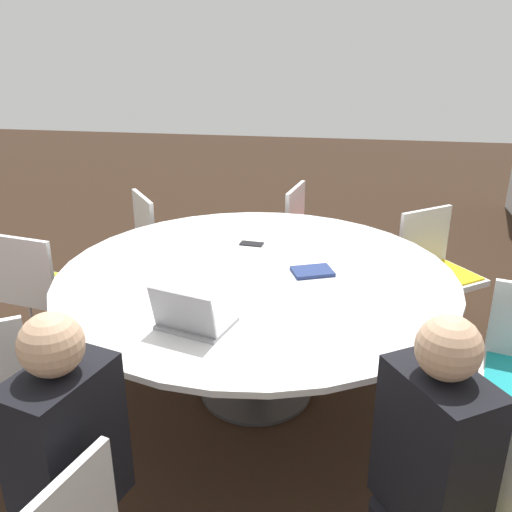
{
  "coord_description": "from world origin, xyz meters",
  "views": [
    {
      "loc": [
        2.75,
        0.42,
        1.99
      ],
      "look_at": [
        0.0,
        0.0,
        0.85
      ],
      "focal_mm": 40.0,
      "sensor_mm": 36.0,
      "label": 1
    }
  ],
  "objects_px": {
    "chair_3": "(435,264)",
    "chair_5": "(162,238)",
    "chair_4": "(311,232)",
    "person_0": "(65,450)",
    "cell_phone": "(252,244)",
    "chair_6": "(41,283)",
    "person_1": "(429,457)",
    "spiral_notebook": "(312,271)",
    "laptop": "(191,319)"
  },
  "relations": [
    {
      "from": "spiral_notebook",
      "to": "cell_phone",
      "type": "distance_m",
      "value": 0.54
    },
    {
      "from": "chair_4",
      "to": "chair_5",
      "type": "relative_size",
      "value": 1.0
    },
    {
      "from": "person_0",
      "to": "cell_phone",
      "type": "distance_m",
      "value": 1.83
    },
    {
      "from": "laptop",
      "to": "cell_phone",
      "type": "relative_size",
      "value": 2.47
    },
    {
      "from": "chair_3",
      "to": "chair_4",
      "type": "distance_m",
      "value": 0.99
    },
    {
      "from": "chair_3",
      "to": "chair_6",
      "type": "relative_size",
      "value": 1.0
    },
    {
      "from": "chair_5",
      "to": "laptop",
      "type": "xyz_separation_m",
      "value": [
        1.71,
        0.68,
        0.3
      ]
    },
    {
      "from": "chair_6",
      "to": "person_0",
      "type": "height_order",
      "value": "person_0"
    },
    {
      "from": "chair_5",
      "to": "chair_6",
      "type": "bearing_deg",
      "value": -65.75
    },
    {
      "from": "chair_4",
      "to": "person_0",
      "type": "relative_size",
      "value": 0.71
    },
    {
      "from": "chair_5",
      "to": "person_0",
      "type": "bearing_deg",
      "value": -25.84
    },
    {
      "from": "chair_5",
      "to": "cell_phone",
      "type": "xyz_separation_m",
      "value": [
        0.66,
        0.78,
        0.25
      ]
    },
    {
      "from": "person_1",
      "to": "spiral_notebook",
      "type": "xyz_separation_m",
      "value": [
        -1.28,
        -0.45,
        0.06
      ]
    },
    {
      "from": "chair_5",
      "to": "chair_6",
      "type": "distance_m",
      "value": 1.01
    },
    {
      "from": "person_1",
      "to": "spiral_notebook",
      "type": "height_order",
      "value": "person_1"
    },
    {
      "from": "chair_6",
      "to": "cell_phone",
      "type": "height_order",
      "value": "chair_6"
    },
    {
      "from": "chair_3",
      "to": "person_0",
      "type": "relative_size",
      "value": 0.71
    },
    {
      "from": "chair_6",
      "to": "laptop",
      "type": "distance_m",
      "value": 1.48
    },
    {
      "from": "laptop",
      "to": "spiral_notebook",
      "type": "relative_size",
      "value": 1.46
    },
    {
      "from": "spiral_notebook",
      "to": "person_1",
      "type": "bearing_deg",
      "value": 19.45
    },
    {
      "from": "chair_4",
      "to": "person_1",
      "type": "distance_m",
      "value": 2.66
    },
    {
      "from": "chair_3",
      "to": "chair_5",
      "type": "xyz_separation_m",
      "value": [
        -0.2,
        -1.94,
        0.0
      ]
    },
    {
      "from": "laptop",
      "to": "spiral_notebook",
      "type": "xyz_separation_m",
      "value": [
        -0.68,
        0.49,
        -0.04
      ]
    },
    {
      "from": "chair_6",
      "to": "person_1",
      "type": "relative_size",
      "value": 0.71
    },
    {
      "from": "chair_5",
      "to": "laptop",
      "type": "relative_size",
      "value": 2.34
    },
    {
      "from": "spiral_notebook",
      "to": "cell_phone",
      "type": "bearing_deg",
      "value": -133.87
    },
    {
      "from": "person_0",
      "to": "laptop",
      "type": "relative_size",
      "value": 3.31
    },
    {
      "from": "laptop",
      "to": "cell_phone",
      "type": "bearing_deg",
      "value": -78.85
    },
    {
      "from": "person_0",
      "to": "laptop",
      "type": "height_order",
      "value": "person_0"
    },
    {
      "from": "cell_phone",
      "to": "chair_5",
      "type": "bearing_deg",
      "value": -130.03
    },
    {
      "from": "chair_4",
      "to": "person_0",
      "type": "bearing_deg",
      "value": -1.34
    },
    {
      "from": "person_0",
      "to": "spiral_notebook",
      "type": "bearing_deg",
      "value": -10.33
    },
    {
      "from": "person_0",
      "to": "laptop",
      "type": "bearing_deg",
      "value": -1.1
    },
    {
      "from": "cell_phone",
      "to": "chair_3",
      "type": "bearing_deg",
      "value": 111.34
    },
    {
      "from": "chair_6",
      "to": "cell_phone",
      "type": "distance_m",
      "value": 1.32
    },
    {
      "from": "chair_4",
      "to": "person_1",
      "type": "relative_size",
      "value": 0.71
    },
    {
      "from": "chair_4",
      "to": "spiral_notebook",
      "type": "distance_m",
      "value": 1.35
    },
    {
      "from": "chair_6",
      "to": "chair_3",
      "type": "bearing_deg",
      "value": 26.44
    },
    {
      "from": "chair_3",
      "to": "cell_phone",
      "type": "xyz_separation_m",
      "value": [
        0.45,
        -1.16,
        0.25
      ]
    },
    {
      "from": "chair_4",
      "to": "chair_5",
      "type": "height_order",
      "value": "same"
    },
    {
      "from": "person_0",
      "to": "person_1",
      "type": "distance_m",
      "value": 1.18
    },
    {
      "from": "person_0",
      "to": "chair_5",
      "type": "bearing_deg",
      "value": 26.79
    },
    {
      "from": "person_1",
      "to": "chair_4",
      "type": "bearing_deg",
      "value": -20.27
    },
    {
      "from": "person_1",
      "to": "laptop",
      "type": "distance_m",
      "value": 1.12
    },
    {
      "from": "person_1",
      "to": "cell_phone",
      "type": "distance_m",
      "value": 1.85
    },
    {
      "from": "chair_3",
      "to": "cell_phone",
      "type": "distance_m",
      "value": 1.27
    },
    {
      "from": "chair_6",
      "to": "person_1",
      "type": "bearing_deg",
      "value": -23.06
    },
    {
      "from": "chair_3",
      "to": "cell_phone",
      "type": "relative_size",
      "value": 5.79
    },
    {
      "from": "chair_6",
      "to": "laptop",
      "type": "bearing_deg",
      "value": -24.22
    },
    {
      "from": "spiral_notebook",
      "to": "cell_phone",
      "type": "height_order",
      "value": "spiral_notebook"
    }
  ]
}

